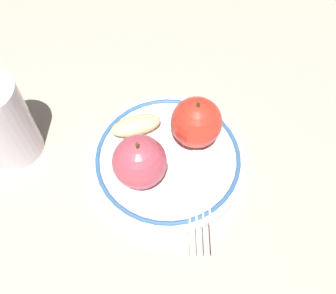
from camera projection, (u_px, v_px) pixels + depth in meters
The scene contains 7 objects.
ground_plane at pixel (182, 154), 0.50m from camera, with size 2.00×2.00×0.00m, color #B5A693.
plate at pixel (168, 158), 0.49m from camera, with size 0.20×0.20×0.02m.
apple_red_whole at pixel (140, 162), 0.44m from camera, with size 0.07×0.07×0.07m.
apple_second_whole at pixel (196, 122), 0.47m from camera, with size 0.07×0.07×0.07m.
apple_slice_front at pixel (136, 125), 0.50m from camera, with size 0.07×0.03×0.02m, color beige.
fork at pixel (198, 181), 0.46m from camera, with size 0.18×0.05×0.00m.
drinking_glass at pixel (1, 122), 0.46m from camera, with size 0.07×0.07×0.12m, color silver.
Camera 1 is at (-0.26, -0.02, 0.43)m, focal length 40.00 mm.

